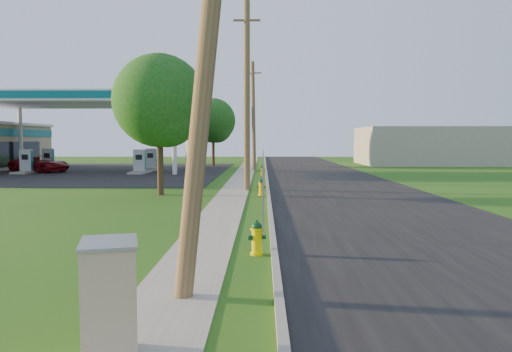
{
  "coord_description": "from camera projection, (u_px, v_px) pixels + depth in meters",
  "views": [
    {
      "loc": [
        0.24,
        -9.18,
        2.64
      ],
      "look_at": [
        0.0,
        8.0,
        1.4
      ],
      "focal_mm": 35.0,
      "sensor_mm": 36.0,
      "label": 1
    }
  ],
  "objects": [
    {
      "name": "fuel_pump_ne",
      "position": [
        140.0,
        164.0,
        39.34
      ],
      "size": [
        1.2,
        3.2,
        1.9
      ],
      "color": "gray",
      "rests_on": "ground"
    },
    {
      "name": "price_pylon",
      "position": [
        188.0,
        96.0,
        31.46
      ],
      "size": [
        0.34,
        2.04,
        6.85
      ],
      "color": "gray",
      "rests_on": "ground"
    },
    {
      "name": "hydrant_mid",
      "position": [
        261.0,
        187.0,
        23.68
      ],
      "size": [
        0.41,
        0.37,
        0.81
      ],
      "color": "#FFD103",
      "rests_on": "ground"
    },
    {
      "name": "fuel_pump_nw",
      "position": [
        27.0,
        164.0,
        39.47
      ],
      "size": [
        1.2,
        3.2,
        1.9
      ],
      "color": "gray",
      "rests_on": "ground"
    },
    {
      "name": "utility_pole_near",
      "position": [
        211.0,
        5.0,
        8.01
      ],
      "size": [
        1.4,
        0.32,
        9.48
      ],
      "color": "brown",
      "rests_on": "ground"
    },
    {
      "name": "sign_post_far",
      "position": [
        263.0,
        162.0,
        37.39
      ],
      "size": [
        0.05,
        0.04,
        2.0
      ],
      "primitive_type": "cube",
      "color": "gray",
      "rests_on": "ground"
    },
    {
      "name": "ground_plane",
      "position": [
        250.0,
        281.0,
        9.35
      ],
      "size": [
        140.0,
        140.0,
        0.0
      ],
      "primitive_type": "plane",
      "color": "#195010",
      "rests_on": "ground"
    },
    {
      "name": "curb",
      "position": [
        270.0,
        206.0,
        19.31
      ],
      "size": [
        0.15,
        120.0,
        0.15
      ],
      "primitive_type": "cube",
      "color": "gray",
      "rests_on": "ground"
    },
    {
      "name": "utility_pole_far",
      "position": [
        253.0,
        115.0,
        43.91
      ],
      "size": [
        1.4,
        0.32,
        9.5
      ],
      "color": "brown",
      "rests_on": "ground"
    },
    {
      "name": "tree_verge",
      "position": [
        161.0,
        104.0,
        23.64
      ],
      "size": [
        4.44,
        4.44,
        6.73
      ],
      "color": "#3A2918",
      "rests_on": "ground"
    },
    {
      "name": "car_red",
      "position": [
        40.0,
        164.0,
        40.69
      ],
      "size": [
        5.41,
        3.76,
        1.37
      ],
      "primitive_type": "imported",
      "rotation": [
        0.0,
        0.0,
        1.24
      ],
      "color": "maroon",
      "rests_on": "ground"
    },
    {
      "name": "forecourt",
      "position": [
        68.0,
        172.0,
        41.48
      ],
      "size": [
        26.0,
        28.0,
        0.02
      ],
      "primitive_type": "cube",
      "color": "black",
      "rests_on": "ground"
    },
    {
      "name": "utility_cabinet",
      "position": [
        110.0,
        302.0,
        5.89
      ],
      "size": [
        0.85,
        1.0,
        1.46
      ],
      "color": "tan",
      "rests_on": "ground"
    },
    {
      "name": "tree_lot",
      "position": [
        214.0,
        122.0,
        50.77
      ],
      "size": [
        4.56,
        4.56,
        6.91
      ],
      "color": "#3A2918",
      "rests_on": "ground"
    },
    {
      "name": "road",
      "position": [
        373.0,
        208.0,
        19.25
      ],
      "size": [
        8.0,
        120.0,
        0.02
      ],
      "primitive_type": "cube",
      "color": "black",
      "rests_on": "ground"
    },
    {
      "name": "hydrant_near",
      "position": [
        257.0,
        238.0,
        11.45
      ],
      "size": [
        0.42,
        0.37,
        0.81
      ],
      "color": "#F2D800",
      "rests_on": "ground"
    },
    {
      "name": "hydrant_far",
      "position": [
        262.0,
        171.0,
        36.79
      ],
      "size": [
        0.39,
        0.35,
        0.76
      ],
      "color": "#FFCB02",
      "rests_on": "ground"
    },
    {
      "name": "gas_canopy",
      "position": [
        90.0,
        100.0,
        41.03
      ],
      "size": [
        18.18,
        9.18,
        6.4
      ],
      "color": "silver",
      "rests_on": "ground"
    },
    {
      "name": "sign_post_mid",
      "position": [
        263.0,
        172.0,
        25.23
      ],
      "size": [
        0.05,
        0.04,
        2.0
      ],
      "primitive_type": "cube",
      "color": "gray",
      "rests_on": "ground"
    },
    {
      "name": "fuel_pump_se",
      "position": [
        151.0,
        162.0,
        43.33
      ],
      "size": [
        1.2,
        3.2,
        1.9
      ],
      "color": "gray",
      "rests_on": "ground"
    },
    {
      "name": "distant_building",
      "position": [
        427.0,
        146.0,
        53.83
      ],
      "size": [
        14.0,
        10.0,
        4.0
      ],
      "primitive_type": "cube",
      "color": "gray",
      "rests_on": "ground"
    },
    {
      "name": "sign_post_near",
      "position": [
        263.0,
        201.0,
        13.46
      ],
      "size": [
        0.05,
        0.04,
        2.0
      ],
      "primitive_type": "cube",
      "color": "gray",
      "rests_on": "ground"
    },
    {
      "name": "sidewalk",
      "position": [
        225.0,
        208.0,
        19.33
      ],
      "size": [
        1.5,
        120.0,
        0.03
      ],
      "primitive_type": "cube",
      "color": "gray",
      "rests_on": "ground"
    },
    {
      "name": "utility_pole_mid",
      "position": [
        247.0,
        96.0,
        25.95
      ],
      "size": [
        1.4,
        0.32,
        9.8
      ],
      "color": "brown",
      "rests_on": "ground"
    },
    {
      "name": "fuel_pump_sw",
      "position": [
        48.0,
        162.0,
        43.46
      ],
      "size": [
        1.2,
        3.2,
        1.9
      ],
      "color": "gray",
      "rests_on": "ground"
    }
  ]
}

